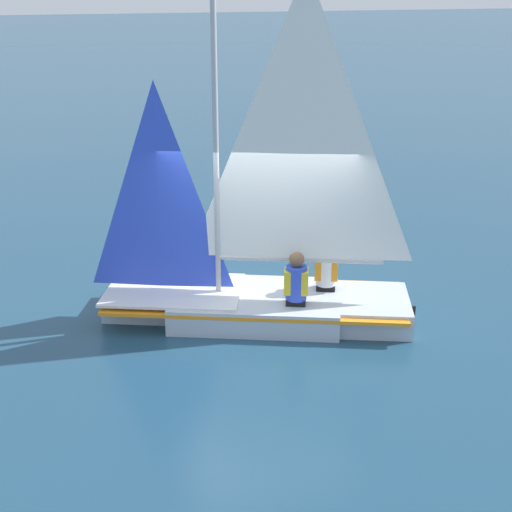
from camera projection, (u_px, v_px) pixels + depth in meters
ground_plane at (256, 317)px, 10.66m from camera, size 260.00×260.00×0.00m
sailboat_main at (259, 272)px, 10.40m from camera, size 4.57×3.29×5.01m
sailor_helm at (296, 288)px, 10.12m from camera, size 0.42×0.40×1.16m
sailor_crew at (326, 274)px, 10.62m from camera, size 0.42×0.40×1.16m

